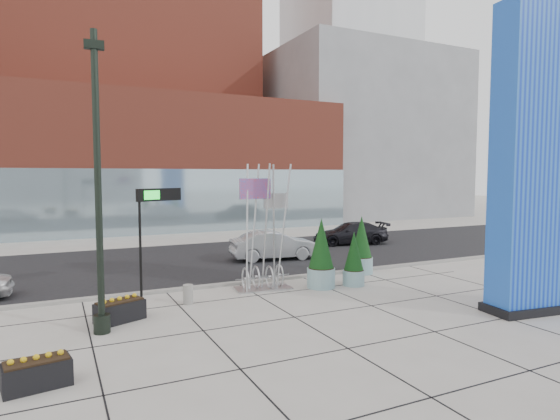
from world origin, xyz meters
name	(u,v)px	position (x,y,z in m)	size (l,w,h in m)	color
ground	(254,313)	(0.00, 0.00, 0.00)	(160.00, 160.00, 0.00)	#9E9991
street_asphalt	(180,262)	(0.00, 10.00, 0.01)	(80.00, 12.00, 0.02)	black
curb_edge	(216,285)	(0.00, 4.00, 0.06)	(80.00, 0.30, 0.12)	gray
tower_podium	(142,164)	(1.00, 27.00, 5.50)	(34.00, 10.00, 11.00)	#A0402E
tower_glass_front	(153,202)	(1.00, 22.20, 2.50)	(34.00, 0.60, 5.00)	#8CA5B2
building_grey_parking	(353,137)	(26.00, 32.00, 9.00)	(20.00, 18.00, 18.00)	slate
building_pale_office	(349,26)	(36.00, 48.00, 27.50)	(16.00, 16.00, 55.00)	#B2B7BC
blue_pylon	(534,166)	(8.31, -3.82, 4.81)	(3.13, 1.69, 9.95)	#0D2FCD
lamp_post	(99,212)	(-4.66, 0.10, 3.48)	(0.55, 0.47, 8.51)	black
public_art_sculpture	(263,256)	(1.61, 2.86, 1.31)	(2.28, 1.27, 4.99)	silver
concrete_bollard	(188,294)	(-1.65, 2.00, 0.34)	(0.35, 0.35, 0.68)	gray
overhead_street_sign	(159,204)	(-2.31, 3.54, 3.45)	(1.81, 0.91, 4.02)	black
round_planter_east	(361,246)	(6.87, 3.60, 1.26)	(1.07, 1.07, 2.67)	#86AFB4
round_planter_mid	(354,260)	(5.20, 1.80, 1.06)	(0.89, 0.89, 2.23)	#86AFB4
round_planter_west	(321,255)	(3.80, 2.06, 1.33)	(1.13, 1.13, 2.81)	#86AFB4
box_planter_north	(120,310)	(-4.06, 1.00, 0.36)	(1.60, 1.21, 0.79)	black
box_planter_south	(37,372)	(-6.23, -3.00, 0.34)	(1.42, 0.87, 0.73)	black
car_silver_mid	(274,246)	(4.74, 8.50, 0.77)	(1.62, 4.65, 1.53)	#A8AAAF
car_dark_east	(350,233)	(11.62, 11.42, 0.71)	(1.99, 4.91, 1.42)	black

